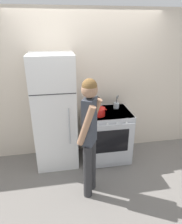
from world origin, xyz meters
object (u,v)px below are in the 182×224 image
Objects in this scene: stove_range at (107,135)px; dutch_oven_pot at (99,112)px; tea_kettle at (96,105)px; refrigerator at (55,113)px; utensil_jar at (116,105)px; person at (90,134)px.

dutch_oven_pot is at bearing -149.92° from stove_range.
dutch_oven_pot is 0.26m from tea_kettle.
stove_range is 3.74× the size of tea_kettle.
tea_kettle is (-0.16, 0.16, 0.52)m from stove_range.
refrigerator reaches higher than stove_range.
person is (-0.64, -0.94, -0.00)m from utensil_jar.
stove_range is 3.68× the size of utensil_jar.
person is (-0.28, -0.93, -0.02)m from tea_kettle.
stove_range is 3.50× the size of dutch_oven_pot.
tea_kettle is 0.36m from utensil_jar.
person is (0.44, -0.82, 0.02)m from refrigerator.
refrigerator is 1.09m from utensil_jar.
stove_range is 0.57m from tea_kettle.
utensil_jar is at bearing 35.24° from dutch_oven_pot.
refrigerator is at bearing 56.99° from person.
person is (-0.26, -0.67, -0.01)m from dutch_oven_pot.
dutch_oven_pot is 1.07× the size of tea_kettle.
refrigerator is at bearing 168.03° from dutch_oven_pot.
refrigerator is 7.28× the size of dutch_oven_pot.
person is at bearing -111.43° from dutch_oven_pot.
tea_kettle is (0.72, 0.11, 0.04)m from refrigerator.
person is at bearing -124.26° from utensil_jar.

